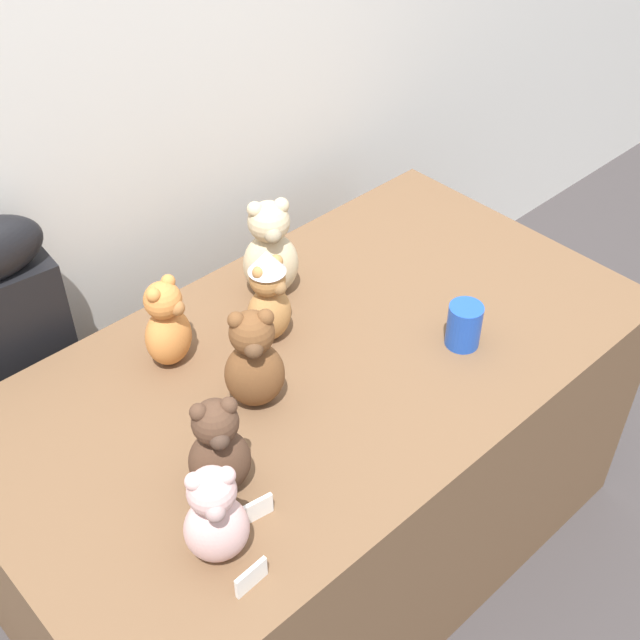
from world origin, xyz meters
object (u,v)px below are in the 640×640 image
display_table (320,464)px  teddy_bear_sand (270,251)px  teddy_bear_ginger (167,325)px  teddy_bear_caramel (269,296)px  instrument_case (28,397)px  party_cup_blue (464,325)px  teddy_bear_chestnut (254,361)px  teddy_bear_blush (216,518)px  teddy_bear_cocoa (218,449)px

display_table → teddy_bear_sand: size_ratio=5.88×
teddy_bear_ginger → teddy_bear_caramel: size_ratio=0.91×
instrument_case → party_cup_blue: size_ratio=9.64×
display_table → teddy_bear_caramel: size_ratio=6.38×
display_table → teddy_bear_chestnut: 0.52m
teddy_bear_chestnut → teddy_bear_caramel: (0.16, 0.14, 0.00)m
teddy_bear_sand → teddy_bear_ginger: bearing=-146.2°
teddy_bear_blush → teddy_bear_cocoa: bearing=80.2°
teddy_bear_caramel → teddy_bear_ginger: bearing=150.0°
teddy_bear_blush → teddy_bear_chestnut: teddy_bear_chestnut is taller
display_table → teddy_bear_sand: 0.57m
teddy_bear_caramel → display_table: bearing=-85.0°
teddy_bear_sand → teddy_bear_chestnut: bearing=-107.7°
teddy_bear_chestnut → teddy_bear_caramel: 0.21m
display_table → teddy_bear_cocoa: bearing=-160.8°
teddy_bear_blush → party_cup_blue: size_ratio=2.09×
display_table → instrument_case: bearing=130.8°
teddy_bear_sand → party_cup_blue: 0.50m
instrument_case → teddy_bear_sand: 0.72m
instrument_case → teddy_bear_cocoa: bearing=-76.2°
party_cup_blue → teddy_bear_blush: bearing=-174.9°
teddy_bear_caramel → instrument_case: bearing=129.9°
instrument_case → teddy_bear_blush: (0.00, -0.81, 0.31)m
teddy_bear_sand → party_cup_blue: bearing=-38.4°
teddy_bear_cocoa → teddy_bear_blush: bearing=-103.3°
instrument_case → party_cup_blue: 1.10m
teddy_bear_cocoa → teddy_bear_ginger: size_ratio=1.05×
teddy_bear_ginger → teddy_bear_sand: size_ratio=0.84×
display_table → teddy_bear_caramel: 0.51m
teddy_bear_blush → teddy_bear_chestnut: (0.29, 0.25, 0.01)m
teddy_bear_ginger → teddy_bear_caramel: (0.22, -0.09, 0.02)m
display_table → party_cup_blue: party_cup_blue is taller
display_table → teddy_bear_blush: bearing=-152.4°
teddy_bear_cocoa → party_cup_blue: 0.67m
teddy_bear_ginger → display_table: bearing=-62.3°
instrument_case → teddy_bear_sand: (0.57, -0.30, 0.33)m
teddy_bear_blush → teddy_bear_cocoa: (0.10, 0.12, 0.00)m
teddy_bear_chestnut → teddy_bear_sand: teddy_bear_sand is taller
display_table → teddy_bear_cocoa: 0.63m
party_cup_blue → teddy_bear_chestnut: bearing=158.6°
teddy_bear_caramel → teddy_bear_blush: bearing=-146.3°
teddy_bear_cocoa → teddy_bear_sand: bearing=66.8°
instrument_case → teddy_bear_caramel: instrument_case is taller
teddy_bear_cocoa → teddy_bear_chestnut: (0.20, 0.13, 0.01)m
teddy_bear_cocoa → teddy_bear_ginger: (0.14, 0.36, -0.00)m
teddy_bear_blush → party_cup_blue: bearing=34.7°
teddy_bear_blush → teddy_bear_caramel: size_ratio=0.93×
teddy_bear_ginger → party_cup_blue: (0.53, -0.41, -0.05)m
display_table → teddy_bear_caramel: (-0.03, 0.14, 0.49)m
teddy_bear_sand → teddy_bear_caramel: bearing=-103.9°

